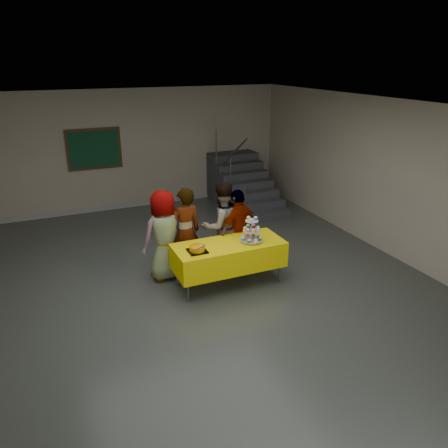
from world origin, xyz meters
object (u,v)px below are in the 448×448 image
(schoolchild_b, at_px, (185,232))
(noticeboard, at_px, (94,149))
(cupcake_stand, at_px, (252,232))
(schoolchild_d, at_px, (238,230))
(bear_cake, at_px, (197,248))
(schoolchild_c, at_px, (222,226))
(staircase, at_px, (241,186))
(bake_table, at_px, (229,255))
(schoolchild_a, at_px, (164,235))

(schoolchild_b, xyz_separation_m, noticeboard, (-0.91, 4.13, 0.79))
(cupcake_stand, height_order, schoolchild_d, schoolchild_d)
(bear_cake, xyz_separation_m, schoolchild_c, (0.76, 0.76, -0.00))
(cupcake_stand, height_order, bear_cake, cupcake_stand)
(schoolchild_c, bearing_deg, schoolchild_b, -5.10)
(cupcake_stand, bearing_deg, schoolchild_b, 140.95)
(schoolchild_b, xyz_separation_m, schoolchild_c, (0.70, -0.01, 0.01))
(staircase, bearing_deg, bake_table, -118.33)
(schoolchild_b, relative_size, staircase, 0.68)
(staircase, distance_m, noticeboard, 3.85)
(cupcake_stand, relative_size, schoolchild_a, 0.28)
(bear_cake, height_order, noticeboard, noticeboard)
(bear_cake, xyz_separation_m, noticeboard, (-0.85, 4.90, 0.77))
(schoolchild_d, height_order, staircase, staircase)
(cupcake_stand, distance_m, staircase, 4.43)
(schoolchild_c, relative_size, noticeboard, 1.27)
(schoolchild_a, distance_m, staircase, 4.50)
(schoolchild_c, bearing_deg, schoolchild_a, -5.38)
(cupcake_stand, relative_size, bear_cake, 1.24)
(schoolchild_a, bearing_deg, cupcake_stand, 135.92)
(staircase, xyz_separation_m, noticeboard, (-3.59, 0.84, 1.11))
(schoolchild_b, relative_size, schoolchild_d, 1.06)
(bear_cake, distance_m, schoolchild_b, 0.78)
(schoolchild_b, height_order, staircase, staircase)
(schoolchild_d, bearing_deg, schoolchild_a, -28.42)
(schoolchild_b, distance_m, schoolchild_d, 0.98)
(schoolchild_a, distance_m, noticeboard, 4.22)
(bear_cake, height_order, schoolchild_c, schoolchild_c)
(schoolchild_d, height_order, noticeboard, noticeboard)
(cupcake_stand, height_order, schoolchild_b, schoolchild_b)
(schoolchild_b, relative_size, noticeboard, 1.25)
(schoolchild_c, height_order, schoolchild_d, schoolchild_c)
(staircase, bearing_deg, noticeboard, 166.88)
(cupcake_stand, xyz_separation_m, schoolchild_c, (-0.23, 0.74, -0.11))
(bake_table, distance_m, bear_cake, 0.66)
(schoolchild_d, relative_size, noticeboard, 1.17)
(cupcake_stand, relative_size, noticeboard, 0.34)
(bake_table, bearing_deg, schoolchild_d, 50.94)
(cupcake_stand, distance_m, noticeboard, 5.26)
(noticeboard, bearing_deg, bake_table, -73.29)
(schoolchild_a, xyz_separation_m, staircase, (3.06, 3.28, -0.32))
(schoolchild_b, distance_m, noticeboard, 4.30)
(bake_table, distance_m, cupcake_stand, 0.55)
(schoolchild_d, bearing_deg, schoolchild_c, -49.97)
(schoolchild_b, bearing_deg, schoolchild_c, 173.58)
(bake_table, distance_m, schoolchild_b, 0.90)
(schoolchild_a, relative_size, schoolchild_b, 0.99)
(bear_cake, bearing_deg, schoolchild_b, 85.49)
(cupcake_stand, distance_m, schoolchild_a, 1.52)
(staircase, relative_size, noticeboard, 1.85)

